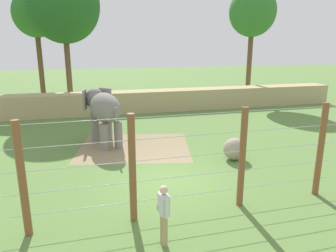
# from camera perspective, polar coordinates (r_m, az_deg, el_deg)

# --- Properties ---
(ground_plane) EXTENTS (120.00, 120.00, 0.00)m
(ground_plane) POSITION_cam_1_polar(r_m,az_deg,el_deg) (12.27, 0.22, -9.99)
(ground_plane) COLOR #5B7F3D
(dirt_patch) EXTENTS (6.43, 5.85, 0.01)m
(dirt_patch) POSITION_cam_1_polar(r_m,az_deg,el_deg) (16.21, -6.12, -3.83)
(dirt_patch) COLOR #937F5B
(dirt_patch) RESTS_ON ground
(embankment_wall) EXTENTS (36.00, 1.80, 1.62)m
(embankment_wall) POSITION_cam_1_polar(r_m,az_deg,el_deg) (24.48, -7.96, 4.37)
(embankment_wall) COLOR tan
(embankment_wall) RESTS_ON ground
(elephant) EXTENTS (2.09, 3.69, 2.82)m
(elephant) POSITION_cam_1_polar(r_m,az_deg,el_deg) (16.53, -11.73, 3.00)
(elephant) COLOR gray
(elephant) RESTS_ON ground
(enrichment_ball) EXTENTS (1.02, 1.02, 1.02)m
(enrichment_ball) POSITION_cam_1_polar(r_m,az_deg,el_deg) (14.56, 12.04, -4.13)
(enrichment_ball) COLOR gray
(enrichment_ball) RESTS_ON ground
(cable_fence) EXTENTS (10.39, 0.21, 3.28)m
(cable_fence) POSITION_cam_1_polar(r_m,az_deg,el_deg) (9.54, 4.03, -6.73)
(cable_fence) COLOR brown
(cable_fence) RESTS_ON ground
(zookeeper) EXTENTS (0.25, 0.58, 1.67)m
(zookeeper) POSITION_cam_1_polar(r_m,az_deg,el_deg) (8.35, -0.78, -15.48)
(zookeeper) COLOR tan
(zookeeper) RESTS_ON ground
(tree_left_of_centre) EXTENTS (5.56, 5.56, 11.01)m
(tree_left_of_centre) POSITION_cam_1_polar(r_m,az_deg,el_deg) (27.10, -18.55, 20.16)
(tree_left_of_centre) COLOR brown
(tree_left_of_centre) RESTS_ON ground
(tree_behind_wall) EXTENTS (4.13, 4.13, 10.10)m
(tree_behind_wall) POSITION_cam_1_polar(r_m,az_deg,el_deg) (30.37, 15.17, 19.35)
(tree_behind_wall) COLOR brown
(tree_behind_wall) RESTS_ON ground
(tree_right_of_centre) EXTENTS (3.81, 3.81, 9.69)m
(tree_right_of_centre) POSITION_cam_1_polar(r_m,az_deg,el_deg) (30.40, -23.03, 18.22)
(tree_right_of_centre) COLOR brown
(tree_right_of_centre) RESTS_ON ground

